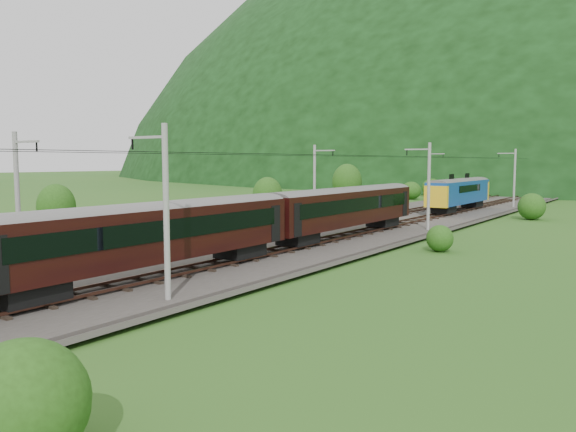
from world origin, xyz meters
The scene contains 13 objects.
ground centered at (0.00, 0.00, 0.00)m, with size 600.00×600.00×0.00m, color #2A5B1C.
railbed centered at (0.00, 10.00, 0.15)m, with size 14.00×220.00×0.30m, color #38332D.
track_left centered at (-2.40, 10.00, 0.37)m, with size 2.40×220.00×0.27m.
track_right centered at (2.40, 10.00, 0.37)m, with size 2.40×220.00×0.27m.
catenary_left centered at (-6.12, 32.00, 4.50)m, with size 2.54×192.28×8.00m.
catenary_right centered at (6.12, 32.00, 4.50)m, with size 2.54×192.28×8.00m.
overhead_wires centered at (0.00, 10.00, 7.10)m, with size 4.83×198.00×0.03m.
mountain_ridge centered at (-120.00, 300.00, 0.00)m, with size 336.00×280.00×132.00m, color black.
hazard_post_near centered at (0.03, 57.22, 1.13)m, with size 0.18×0.18×1.66m, color red.
hazard_post_far centered at (0.67, 57.95, 0.98)m, with size 0.15×0.15×1.36m, color red.
signal centered at (-3.64, 28.23, 1.38)m, with size 0.20×0.20×1.85m.
vegetation_left centered at (-13.53, 16.81, 2.44)m, with size 12.74×148.57×6.83m.
vegetation_right centered at (11.78, 4.75, 1.26)m, with size 6.36×94.80×2.71m.
Camera 1 is at (25.20, -17.45, 6.61)m, focal length 35.00 mm.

